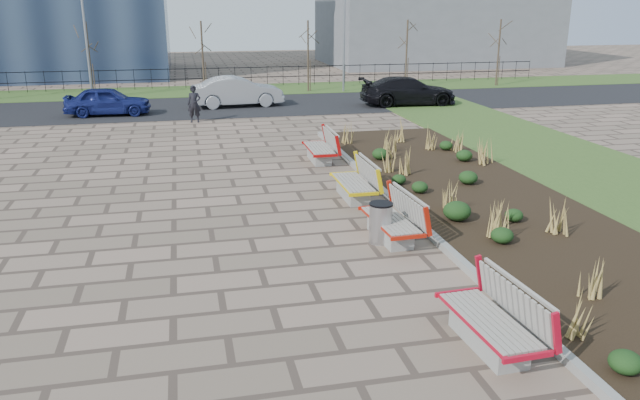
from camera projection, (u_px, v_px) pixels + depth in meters
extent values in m
plane|color=#816958|center=(273.00, 307.00, 10.71)|extent=(120.00, 120.00, 0.00)
cube|color=black|center=(477.00, 197.00, 16.63)|extent=(4.50, 18.00, 0.10)
cube|color=gray|center=(394.00, 201.00, 16.14)|extent=(0.16, 18.00, 0.15)
cube|color=#33511E|center=(632.00, 187.00, 17.62)|extent=(5.00, 38.00, 0.04)
cube|color=#33511E|center=(204.00, 91.00, 36.76)|extent=(80.00, 5.00, 0.04)
cube|color=black|center=(209.00, 107.00, 31.18)|extent=(80.00, 7.00, 0.02)
cylinder|color=#B2B2B7|center=(381.00, 223.00, 13.48)|extent=(0.50, 0.50, 0.87)
imported|color=black|center=(194.00, 104.00, 27.01)|extent=(0.63, 0.46, 1.60)
imported|color=navy|center=(108.00, 101.00, 28.68)|extent=(3.86, 1.66, 1.30)
imported|color=#929499|center=(238.00, 91.00, 31.13)|extent=(4.58, 1.91, 1.47)
imported|color=black|center=(408.00, 91.00, 31.56)|extent=(4.95, 2.21, 1.41)
cube|color=slate|center=(434.00, 3.00, 52.40)|extent=(18.00, 12.00, 10.00)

